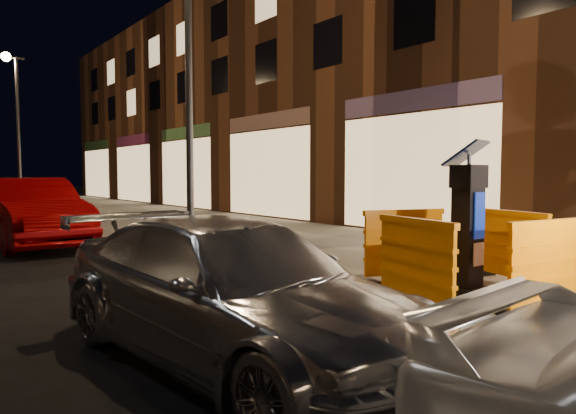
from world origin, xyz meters
TOP-DOWN VIEW (x-y plane):
  - ground_plane at (0.00, 0.00)m, footprint 120.00×120.00m
  - sidewalk at (3.00, 0.00)m, footprint 6.00×60.00m
  - kerb at (0.00, 0.00)m, footprint 0.30×60.00m
  - parking_kiosk at (1.66, -1.37)m, footprint 0.66×0.66m
  - barrier_front at (1.66, -2.32)m, footprint 1.29×0.69m
  - barrier_back at (1.66, -0.42)m, footprint 1.32×0.84m
  - barrier_kerbside at (0.71, -1.37)m, footprint 0.75×1.31m
  - barrier_bldgside at (2.61, -1.37)m, footprint 0.82×1.32m
  - car_silver at (-1.45, -1.18)m, footprint 2.06×4.24m
  - car_red at (-1.39, 7.43)m, footprint 1.77×4.59m
  - street_lamp_mid at (0.25, 3.00)m, footprint 0.12×0.12m
  - street_lamp_far at (0.25, 18.00)m, footprint 0.12×0.12m

SIDE VIEW (x-z plane):
  - ground_plane at x=0.00m, z-range 0.00..0.00m
  - car_silver at x=-1.45m, z-range -0.59..0.59m
  - car_red at x=-1.39m, z-range -0.75..0.75m
  - sidewalk at x=3.00m, z-range 0.00..0.15m
  - kerb at x=0.00m, z-range 0.00..0.15m
  - barrier_front at x=1.66m, z-range 0.15..1.11m
  - barrier_back at x=1.66m, z-range 0.15..1.11m
  - barrier_kerbside at x=0.71m, z-range 0.15..1.11m
  - barrier_bldgside at x=2.61m, z-range 0.15..1.11m
  - parking_kiosk at x=1.66m, z-range 0.15..1.86m
  - street_lamp_mid at x=0.25m, z-range 0.15..6.15m
  - street_lamp_far at x=0.25m, z-range 0.15..6.15m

